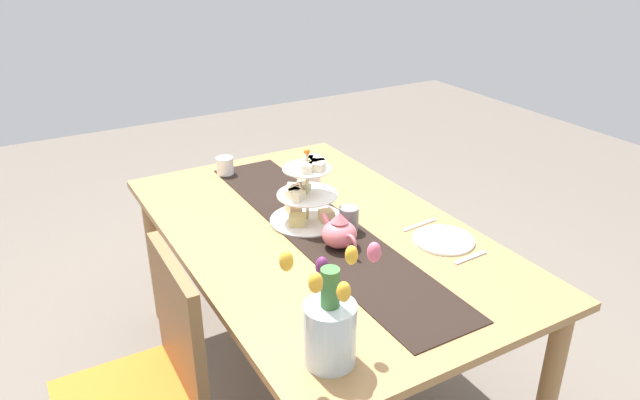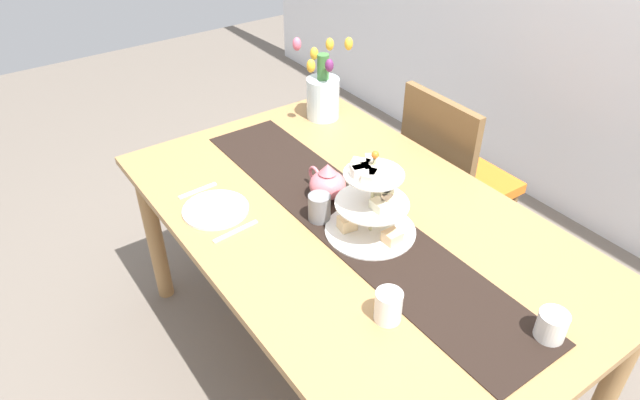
% 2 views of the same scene
% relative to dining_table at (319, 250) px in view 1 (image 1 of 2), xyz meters
% --- Properties ---
extents(ground_plane, '(8.00, 8.00, 0.00)m').
position_rel_dining_table_xyz_m(ground_plane, '(0.00, 0.00, -0.65)').
color(ground_plane, '#6B6056').
extents(dining_table, '(1.73, 1.06, 0.73)m').
position_rel_dining_table_xyz_m(dining_table, '(0.00, 0.00, 0.00)').
color(dining_table, '#A37747').
rests_on(dining_table, ground_plane).
extents(chair_left, '(0.42, 0.42, 0.91)m').
position_rel_dining_table_xyz_m(chair_left, '(-0.24, 0.76, -0.14)').
color(chair_left, brown).
rests_on(chair_left, ground_plane).
extents(table_runner, '(1.55, 0.30, 0.00)m').
position_rel_dining_table_xyz_m(table_runner, '(0.00, -0.01, 0.09)').
color(table_runner, black).
rests_on(table_runner, dining_table).
extents(tiered_cake_stand, '(0.30, 0.30, 0.30)m').
position_rel_dining_table_xyz_m(tiered_cake_stand, '(0.09, 0.00, 0.20)').
color(tiered_cake_stand, beige).
rests_on(tiered_cake_stand, table_runner).
extents(teapot, '(0.24, 0.13, 0.14)m').
position_rel_dining_table_xyz_m(teapot, '(-0.15, 0.00, 0.15)').
color(teapot, '#D66B75').
rests_on(teapot, table_runner).
extents(tulip_vase, '(0.17, 0.24, 0.37)m').
position_rel_dining_table_xyz_m(tulip_vase, '(-0.67, 0.35, 0.21)').
color(tulip_vase, silver).
rests_on(tulip_vase, dining_table).
extents(cream_jug, '(0.08, 0.08, 0.08)m').
position_rel_dining_table_xyz_m(cream_jug, '(0.71, 0.10, 0.13)').
color(cream_jug, white).
rests_on(cream_jug, dining_table).
extents(dinner_plate_left, '(0.23, 0.23, 0.01)m').
position_rel_dining_table_xyz_m(dinner_plate_left, '(-0.31, -0.36, 0.09)').
color(dinner_plate_left, white).
rests_on(dinner_plate_left, dining_table).
extents(fork_left, '(0.02, 0.15, 0.01)m').
position_rel_dining_table_xyz_m(fork_left, '(-0.45, -0.36, 0.09)').
color(fork_left, silver).
rests_on(fork_left, dining_table).
extents(knife_left, '(0.03, 0.17, 0.01)m').
position_rel_dining_table_xyz_m(knife_left, '(-0.16, -0.36, 0.09)').
color(knife_left, silver).
rests_on(knife_left, dining_table).
extents(mug_grey, '(0.08, 0.08, 0.09)m').
position_rel_dining_table_xyz_m(mug_grey, '(-0.06, -0.10, 0.14)').
color(mug_grey, slate).
rests_on(mug_grey, table_runner).
extents(mug_white_text, '(0.08, 0.08, 0.09)m').
position_rel_dining_table_xyz_m(mug_white_text, '(0.41, -0.20, 0.14)').
color(mug_white_text, white).
rests_on(mug_white_text, dining_table).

